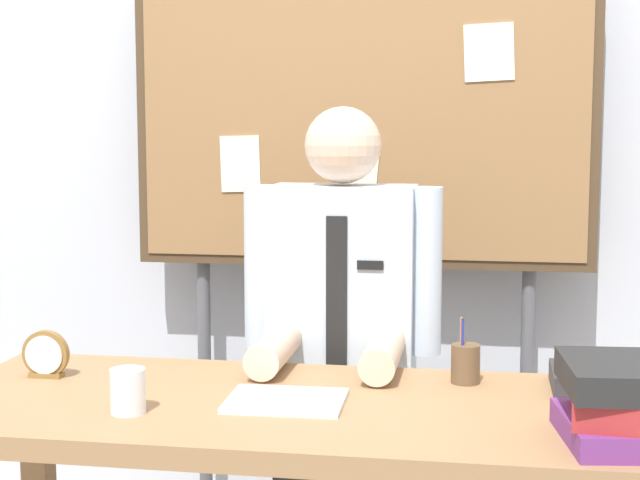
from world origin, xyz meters
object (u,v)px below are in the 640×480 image
at_px(desk, 308,440).
at_px(coffee_mug, 128,391).
at_px(bulletin_board, 361,119).
at_px(desk_clock, 46,356).
at_px(book_stack, 611,401).
at_px(paper_tray, 608,379).
at_px(open_notebook, 286,401).
at_px(pen_holder, 465,363).
at_px(person, 342,374).

distance_m(desk, coffee_mug, 0.42).
bearing_deg(bulletin_board, desk_clock, -129.39).
distance_m(book_stack, paper_tray, 0.39).
height_order(desk_clock, coffee_mug, desk_clock).
bearing_deg(open_notebook, paper_tray, 17.35).
relative_size(pen_holder, paper_tray, 0.62).
xyz_separation_m(person, desk_clock, (-0.68, -0.42, 0.13)).
distance_m(desk, paper_tray, 0.72).
relative_size(bulletin_board, desk_clock, 15.94).
bearing_deg(desk_clock, coffee_mug, -39.36).
height_order(person, coffee_mug, person).
bearing_deg(paper_tray, desk_clock, -175.70).
bearing_deg(coffee_mug, paper_tray, 18.77).
distance_m(person, paper_tray, 0.76).
distance_m(person, pen_holder, 0.48).
relative_size(person, pen_holder, 8.71).
height_order(coffee_mug, paper_tray, coffee_mug).
relative_size(bulletin_board, open_notebook, 7.14).
xyz_separation_m(open_notebook, paper_tray, (0.73, 0.23, 0.02)).
relative_size(desk, bulletin_board, 0.92).
height_order(person, desk_clock, person).
height_order(bulletin_board, coffee_mug, bulletin_board).
bearing_deg(desk, desk_clock, 171.24).
distance_m(person, book_stack, 0.97).
distance_m(desk, bulletin_board, 1.18).
height_order(bulletin_board, paper_tray, bulletin_board).
xyz_separation_m(desk, bulletin_board, (0.00, 0.93, 0.73)).
relative_size(bulletin_board, coffee_mug, 19.12).
bearing_deg(desk_clock, desk, -8.76).
bearing_deg(bulletin_board, pen_holder, -63.93).
bearing_deg(desk, paper_tray, 16.94).
relative_size(desk, coffee_mug, 17.53).
relative_size(person, book_stack, 4.75).
relative_size(bulletin_board, pen_holder, 11.73).
bearing_deg(pen_holder, bulletin_board, 116.07).
bearing_deg(pen_holder, paper_tray, -2.97).
xyz_separation_m(bulletin_board, coffee_mug, (-0.37, -1.08, -0.59)).
bearing_deg(bulletin_board, open_notebook, -92.84).
bearing_deg(paper_tray, coffee_mug, -161.23).
distance_m(desk, pen_holder, 0.44).
distance_m(desk, person, 0.53).
height_order(desk, paper_tray, paper_tray).
xyz_separation_m(desk_clock, coffee_mug, (0.31, -0.25, -0.00)).
bearing_deg(pen_holder, desk_clock, -173.36).
relative_size(bulletin_board, paper_tray, 7.22).
distance_m(bulletin_board, open_notebook, 1.15).
bearing_deg(desk_clock, bulletin_board, 50.61).
height_order(desk_clock, paper_tray, desk_clock).
xyz_separation_m(desk_clock, paper_tray, (1.36, 0.10, -0.03)).
height_order(open_notebook, desk_clock, desk_clock).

